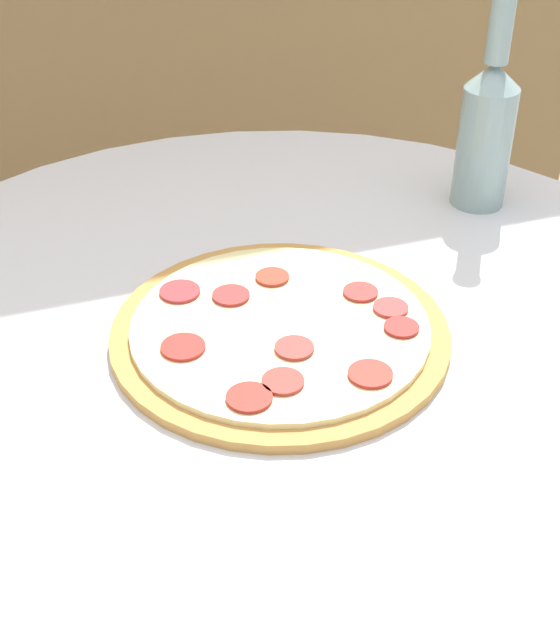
# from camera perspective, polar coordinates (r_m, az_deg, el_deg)

# --- Properties ---
(table) EXTENTS (0.92, 0.92, 0.74)m
(table) POSITION_cam_1_polar(r_m,az_deg,el_deg) (0.98, -0.00, -9.50)
(table) COLOR silver
(table) RESTS_ON ground_plane
(pizza) EXTENTS (0.32, 0.32, 0.02)m
(pizza) POSITION_cam_1_polar(r_m,az_deg,el_deg) (0.83, 0.01, -0.70)
(pizza) COLOR #B77F3D
(pizza) RESTS_ON table
(beer_bottle) EXTENTS (0.06, 0.06, 0.26)m
(beer_bottle) POSITION_cam_1_polar(r_m,az_deg,el_deg) (1.05, 13.10, 12.03)
(beer_bottle) COLOR gray
(beer_bottle) RESTS_ON table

